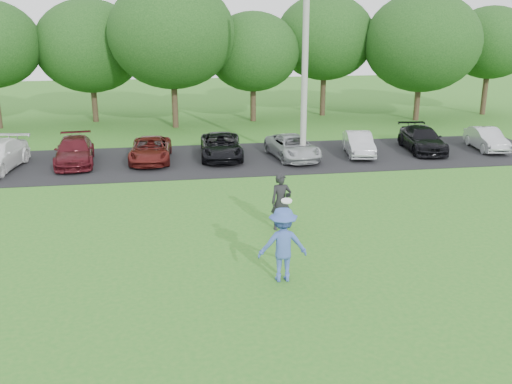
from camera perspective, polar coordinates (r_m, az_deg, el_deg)
ground at (r=14.85m, az=2.20°, el=-8.77°), size 100.00×100.00×0.00m
parking_lot at (r=27.00m, az=-3.26°, el=3.29°), size 32.00×6.50×0.03m
utility_pole at (r=25.92m, az=4.95°, el=14.00°), size 0.28×0.28×10.15m
frisbee_player at (r=14.47m, az=2.70°, el=-5.25°), size 1.28×0.76×2.22m
camera_bystander at (r=17.93m, az=2.53°, el=-0.98°), size 0.69×0.48×1.82m
parked_cars at (r=26.76m, az=-7.60°, el=4.35°), size 28.50×5.30×1.25m
tree_row at (r=36.11m, az=-2.65°, el=14.67°), size 42.39×9.85×8.64m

